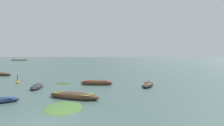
{
  "coord_description": "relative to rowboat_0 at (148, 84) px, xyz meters",
  "views": [
    {
      "loc": [
        2.9,
        -9.1,
        3.03
      ],
      "look_at": [
        3.36,
        54.24,
        0.92
      ],
      "focal_mm": 31.05,
      "sensor_mm": 36.0,
      "label": 1
    }
  ],
  "objects": [
    {
      "name": "rowboat_6",
      "position": [
        -5.37,
        0.97,
        0.04
      ],
      "size": [
        3.57,
        1.49,
        0.66
      ],
      "color": "brown",
      "rests_on": "ground"
    },
    {
      "name": "rowboat_5",
      "position": [
        -6.53,
        -5.86,
        0.02
      ],
      "size": [
        4.25,
        2.7,
        0.58
      ],
      "color": "#4C3323",
      "rests_on": "ground"
    },
    {
      "name": "weed_patch_3",
      "position": [
        -6.62,
        -8.49,
        -0.17
      ],
      "size": [
        2.64,
        3.57,
        0.14
      ],
      "primitive_type": "ellipsoid",
      "rotation": [
        0.0,
        0.0,
        1.72
      ],
      "color": "#477033",
      "rests_on": "ground"
    },
    {
      "name": "weed_patch_1",
      "position": [
        -9.2,
        1.92,
        -0.17
      ],
      "size": [
        2.28,
        2.39,
        0.14
      ],
      "primitive_type": "ellipsoid",
      "rotation": [
        0.0,
        0.0,
        2.05
      ],
      "color": "#2D5628",
      "rests_on": "ground"
    },
    {
      "name": "rowboat_3",
      "position": [
        -10.94,
        -1.27,
        -0.01
      ],
      "size": [
        1.39,
        3.47,
        0.48
      ],
      "color": "#2D2826",
      "rests_on": "ground"
    },
    {
      "name": "mountain_3",
      "position": [
        843.97,
        1800.92,
        133.02
      ],
      "size": [
        702.11,
        702.11,
        266.37
      ],
      "primitive_type": "cone",
      "color": "slate",
      "rests_on": "ground"
    },
    {
      "name": "mooring_buoy",
      "position": [
        -14.38,
        1.96,
        -0.06
      ],
      "size": [
        0.41,
        0.41,
        1.12
      ],
      "color": "yellow",
      "rests_on": "ground"
    },
    {
      "name": "mountain_1",
      "position": [
        -653.25,
        2062.94,
        108.95
      ],
      "size": [
        860.52,
        860.52,
        218.23
      ],
      "primitive_type": "cone",
      "color": "slate",
      "rests_on": "ground"
    },
    {
      "name": "rowboat_0",
      "position": [
        0.0,
        0.0,
        0.0
      ],
      "size": [
        2.13,
        4.04,
        0.52
      ],
      "color": "#2D2826",
      "rests_on": "ground"
    },
    {
      "name": "mountain_2",
      "position": [
        -146.87,
        1947.85,
        228.62
      ],
      "size": [
        1446.38,
        1446.38,
        457.57
      ],
      "primitive_type": "cone",
      "color": "slate",
      "rests_on": "ground"
    },
    {
      "name": "ground_plane",
      "position": [
        -6.74,
        1489.23,
        -0.17
      ],
      "size": [
        6000.0,
        6000.0,
        0.0
      ],
      "primitive_type": "plane",
      "color": "#425B56"
    },
    {
      "name": "ferry_0",
      "position": [
        -72.83,
        127.49,
        0.28
      ],
      "size": [
        11.09,
        4.68,
        2.54
      ],
      "color": "brown",
      "rests_on": "ground"
    }
  ]
}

